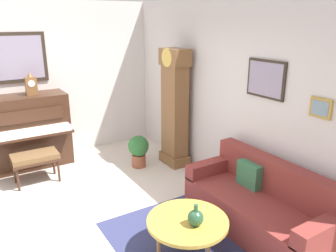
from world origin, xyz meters
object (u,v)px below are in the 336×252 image
object	(u,v)px
piano	(25,132)
green_jug	(196,218)
piano_bench	(35,158)
grandfather_clock	(175,111)
potted_plant	(139,149)
couch	(260,205)
coffee_table	(188,222)
mantel_clock	(31,85)

from	to	relation	value
piano	green_jug	distance (m)	3.65
piano_bench	grandfather_clock	world-z (taller)	grandfather_clock
piano_bench	green_jug	bearing A→B (deg)	20.81
potted_plant	couch	bearing A→B (deg)	10.00
green_jug	grandfather_clock	bearing A→B (deg)	152.06
coffee_table	potted_plant	size ratio (longest dim) A/B	1.57
green_jug	couch	bearing A→B (deg)	92.51
piano	grandfather_clock	world-z (taller)	grandfather_clock
piano_bench	grandfather_clock	distance (m)	2.37
piano_bench	piano	bearing A→B (deg)	179.78
grandfather_clock	coffee_table	bearing A→B (deg)	-29.54
piano_bench	grandfather_clock	bearing A→B (deg)	76.93
piano	potted_plant	world-z (taller)	piano
piano	green_jug	bearing A→B (deg)	16.73
grandfather_clock	green_jug	size ratio (longest dim) A/B	8.46
piano	couch	size ratio (longest dim) A/B	0.76
grandfather_clock	potted_plant	distance (m)	0.91
green_jug	piano_bench	bearing A→B (deg)	-159.19
coffee_table	green_jug	world-z (taller)	green_jug
couch	mantel_clock	xyz separation A→B (m)	(-3.44, -1.87, 1.12)
grandfather_clock	coffee_table	world-z (taller)	grandfather_clock
piano_bench	coffee_table	distance (m)	2.84
mantel_clock	couch	bearing A→B (deg)	28.53
green_jug	mantel_clock	bearing A→B (deg)	-166.15
coffee_table	couch	bearing A→B (deg)	85.73
piano	piano_bench	xyz separation A→B (m)	(0.72, -0.00, -0.23)
coffee_table	mantel_clock	xyz separation A→B (m)	(-3.37, -0.85, 1.03)
mantel_clock	potted_plant	bearing A→B (deg)	54.49
grandfather_clock	potted_plant	bearing A→B (deg)	-108.92
green_jug	potted_plant	xyz separation A→B (m)	(-2.46, 0.59, -0.19)
mantel_clock	potted_plant	xyz separation A→B (m)	(1.03, 1.45, -1.11)
grandfather_clock	coffee_table	distance (m)	2.51
piano	mantel_clock	distance (m)	0.82
piano_bench	grandfather_clock	xyz separation A→B (m)	(0.52, 2.24, 0.56)
couch	green_jug	world-z (taller)	couch
coffee_table	mantel_clock	bearing A→B (deg)	-165.89
piano_bench	coffee_table	xyz separation A→B (m)	(2.65, 1.04, -0.01)
coffee_table	green_jug	bearing A→B (deg)	6.28
grandfather_clock	green_jug	world-z (taller)	grandfather_clock
green_jug	potted_plant	distance (m)	2.53
grandfather_clock	mantel_clock	bearing A→B (deg)	-121.14
couch	coffee_table	bearing A→B (deg)	-94.27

